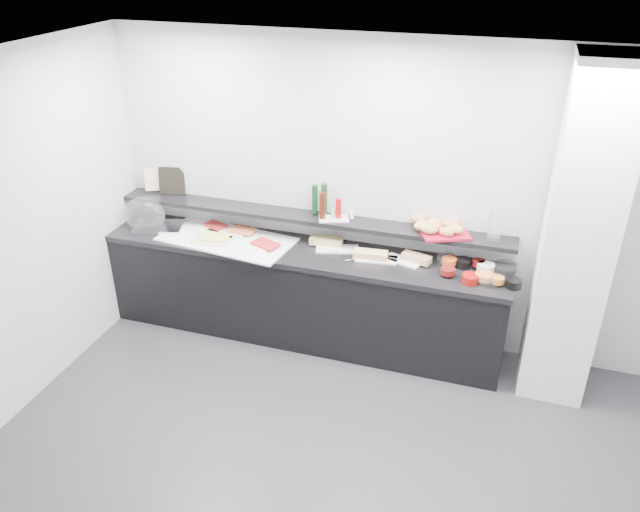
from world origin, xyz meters
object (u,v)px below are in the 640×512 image
(framed_print, at_px, (172,181))
(condiment_tray, at_px, (334,219))
(sandwich_plate_mid, at_px, (376,259))
(cloche_base, at_px, (159,227))
(carafe, at_px, (495,225))
(bread_tray, at_px, (445,234))

(framed_print, height_order, condiment_tray, framed_print)
(sandwich_plate_mid, relative_size, condiment_tray, 1.37)
(cloche_base, distance_m, carafe, 3.03)
(condiment_tray, bearing_deg, carafe, -20.82)
(sandwich_plate_mid, relative_size, bread_tray, 0.93)
(sandwich_plate_mid, bearing_deg, condiment_tray, 152.56)
(framed_print, distance_m, bread_tray, 2.60)
(framed_print, bearing_deg, condiment_tray, -17.36)
(cloche_base, distance_m, framed_print, 0.46)
(framed_print, xyz_separation_m, condiment_tray, (1.63, -0.09, -0.12))
(framed_print, bearing_deg, bread_tray, -16.50)
(cloche_base, bearing_deg, sandwich_plate_mid, -15.30)
(cloche_base, distance_m, bread_tray, 2.63)
(framed_print, height_order, carafe, carafe)
(framed_print, bearing_deg, carafe, -16.41)
(sandwich_plate_mid, bearing_deg, cloche_base, 173.62)
(sandwich_plate_mid, height_order, framed_print, framed_print)
(cloche_base, height_order, bread_tray, bread_tray)
(sandwich_plate_mid, xyz_separation_m, condiment_tray, (-0.43, 0.16, 0.25))
(condiment_tray, bearing_deg, cloche_base, 167.04)
(cloche_base, relative_size, sandwich_plate_mid, 1.25)
(cloche_base, distance_m, sandwich_plate_mid, 2.08)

